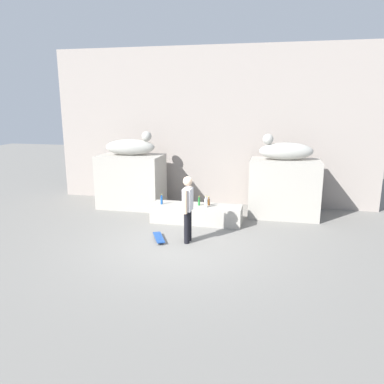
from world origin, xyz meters
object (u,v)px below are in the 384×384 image
object	(u,v)px
skater	(188,206)
skateboard	(159,237)
statue_reclining_right	(285,151)
bottle_clear	(206,203)
bottle_brown	(209,202)
bottle_green	(199,202)
bottle_blue	(162,200)
statue_reclining_left	(131,147)

from	to	relation	value
skater	skateboard	bearing A→B (deg)	94.28
statue_reclining_right	bottle_clear	world-z (taller)	statue_reclining_right
statue_reclining_right	skater	world-z (taller)	statue_reclining_right
skater	bottle_brown	world-z (taller)	skater
skater	bottle_green	world-z (taller)	skater
statue_reclining_right	skater	distance (m)	3.82
skateboard	bottle_clear	distance (m)	1.82
bottle_brown	bottle_green	world-z (taller)	bottle_green
statue_reclining_right	bottle_clear	xyz separation A→B (m)	(-2.12, -1.42, -1.36)
skater	bottle_blue	size ratio (longest dim) A/B	5.48
skateboard	bottle_green	world-z (taller)	bottle_green
statue_reclining_right	skater	xyz separation A→B (m)	(-2.32, -2.82, -1.10)
skateboard	bottle_blue	world-z (taller)	bottle_blue
bottle_brown	bottle_blue	bearing A→B (deg)	-172.59
bottle_blue	bottle_brown	distance (m)	1.37
statue_reclining_left	bottle_clear	world-z (taller)	statue_reclining_left
bottle_brown	statue_reclining_right	bearing A→B (deg)	29.89
skater	statue_reclining_right	bearing A→B (deg)	-37.75
statue_reclining_right	statue_reclining_left	bearing A→B (deg)	-8.51
skater	bottle_green	distance (m)	1.59
bottle_brown	bottle_green	xyz separation A→B (m)	(-0.27, -0.07, 0.01)
skateboard	bottle_brown	distance (m)	2.02
statue_reclining_left	skateboard	size ratio (longest dim) A/B	2.07
skater	bottle_clear	distance (m)	1.44
skateboard	bottle_brown	size ratio (longest dim) A/B	3.10
statue_reclining_right	skateboard	world-z (taller)	statue_reclining_right
statue_reclining_left	bottle_blue	bearing A→B (deg)	-53.95
statue_reclining_left	skater	distance (m)	3.96
bottle_blue	bottle_green	world-z (taller)	bottle_blue
skateboard	bottle_brown	world-z (taller)	bottle_brown
statue_reclining_left	bottle_brown	world-z (taller)	statue_reclining_left
bottle_blue	bottle_green	xyz separation A→B (m)	(1.09, 0.11, -0.01)
skateboard	bottle_blue	xyz separation A→B (m)	(-0.37, 1.48, 0.59)
bottle_brown	bottle_clear	xyz separation A→B (m)	(-0.04, -0.23, 0.03)
bottle_brown	bottle_green	bearing A→B (deg)	-166.03
skateboard	bottle_green	distance (m)	1.84
statue_reclining_left	bottle_clear	bearing A→B (deg)	-37.42
skateboard	bottle_clear	xyz separation A→B (m)	(0.95, 1.43, 0.60)
skateboard	bottle_green	size ratio (longest dim) A/B	2.90
statue_reclining_left	bottle_blue	world-z (taller)	statue_reclining_left
statue_reclining_right	bottle_blue	bearing A→B (deg)	13.38
statue_reclining_right	bottle_green	bearing A→B (deg)	19.87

